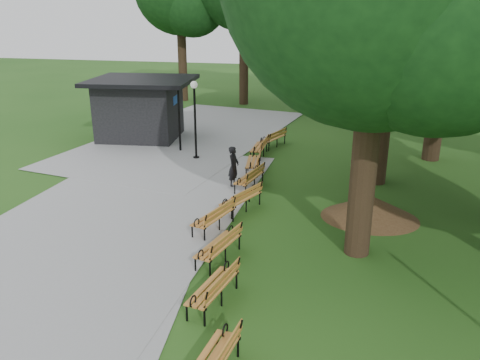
% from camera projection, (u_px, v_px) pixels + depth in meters
% --- Properties ---
extents(ground, '(100.00, 100.00, 0.00)m').
position_uv_depth(ground, '(197.00, 282.00, 12.12)').
color(ground, '#204C15').
rests_on(ground, ground).
extents(path, '(12.00, 38.00, 0.06)m').
position_uv_depth(path, '(108.00, 219.00, 15.71)').
color(path, '#99999C').
rests_on(path, ground).
extents(person, '(0.44, 0.62, 1.58)m').
position_uv_depth(person, '(234.00, 167.00, 18.42)').
color(person, black).
rests_on(person, ground).
extents(kiosk, '(5.49, 4.91, 3.17)m').
position_uv_depth(kiosk, '(140.00, 109.00, 25.07)').
color(kiosk, black).
rests_on(kiosk, ground).
extents(lamp_post, '(0.32, 0.32, 3.52)m').
position_uv_depth(lamp_post, '(195.00, 104.00, 21.26)').
color(lamp_post, black).
rests_on(lamp_post, ground).
extents(dirt_mound, '(2.65, 2.65, 0.79)m').
position_uv_depth(dirt_mound, '(370.00, 207.00, 15.70)').
color(dirt_mound, '#47301C').
rests_on(dirt_mound, ground).
extents(bench_2, '(1.01, 1.99, 0.88)m').
position_uv_depth(bench_2, '(213.00, 287.00, 11.09)').
color(bench_2, '#BE732B').
rests_on(bench_2, ground).
extents(bench_3, '(1.09, 2.00, 0.88)m').
position_uv_depth(bench_3, '(218.00, 246.00, 13.04)').
color(bench_3, '#BE732B').
rests_on(bench_3, ground).
extents(bench_4, '(1.16, 2.00, 0.88)m').
position_uv_depth(bench_4, '(213.00, 217.00, 14.85)').
color(bench_4, '#BE732B').
rests_on(bench_4, ground).
extents(bench_5, '(1.33, 2.00, 0.88)m').
position_uv_depth(bench_5, '(241.00, 198.00, 16.28)').
color(bench_5, '#BE732B').
rests_on(bench_5, ground).
extents(bench_6, '(1.01, 1.99, 0.88)m').
position_uv_depth(bench_6, '(249.00, 178.00, 18.29)').
color(bench_6, '#BE732B').
rests_on(bench_6, ground).
extents(bench_7, '(0.87, 1.97, 0.88)m').
position_uv_depth(bench_7, '(253.00, 162.00, 20.18)').
color(bench_7, '#BE732B').
rests_on(bench_7, ground).
extents(bench_8, '(0.65, 1.90, 0.88)m').
position_uv_depth(bench_8, '(259.00, 147.00, 22.33)').
color(bench_8, '#BE732B').
rests_on(bench_8, ground).
extents(bench_9, '(1.24, 2.00, 0.88)m').
position_uv_depth(bench_9, '(273.00, 138.00, 23.88)').
color(bench_9, '#BE732B').
rests_on(bench_9, ground).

